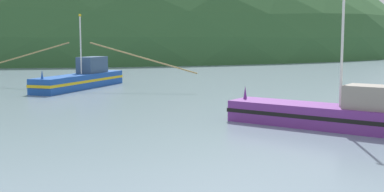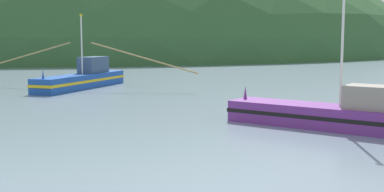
% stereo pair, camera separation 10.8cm
% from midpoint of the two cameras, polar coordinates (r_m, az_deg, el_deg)
% --- Properties ---
extents(hill_mid_right, '(212.03, 169.62, 69.36)m').
position_cam_midpoint_polar(hill_mid_right, '(160.24, -14.22, 4.93)').
color(hill_mid_right, '#2D562D').
rests_on(hill_mid_right, ground).
extents(hill_far_center, '(142.88, 114.31, 90.62)m').
position_cam_midpoint_polar(hill_far_center, '(241.72, -4.71, 5.62)').
color(hill_far_center, '#516B38').
rests_on(hill_far_center, ground).
extents(fishing_boat_purple, '(9.36, 8.55, 7.76)m').
position_cam_midpoint_polar(fishing_boat_purple, '(24.05, 16.77, -2.11)').
color(fishing_boat_purple, '#6B2D84').
rests_on(fishing_boat_purple, ground).
extents(fishing_boat_blue, '(19.47, 11.67, 6.40)m').
position_cam_midpoint_polar(fishing_boat_blue, '(43.54, -12.53, 2.04)').
color(fishing_boat_blue, '#19479E').
rests_on(fishing_boat_blue, ground).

